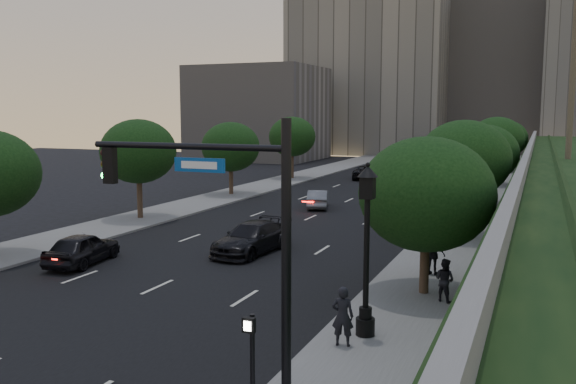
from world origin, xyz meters
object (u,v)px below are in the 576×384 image
at_px(sedan_near_left, 82,248).
at_px(pedestrian_c, 433,255).
at_px(sedan_far_right, 441,186).
at_px(pedestrian_b, 445,280).
at_px(sedan_near_right, 251,238).
at_px(street_lamp, 366,258).
at_px(traffic_signal_mast, 245,256).
at_px(sedan_far_left, 366,172).
at_px(sedan_mid_left, 318,199).
at_px(pedestrian_a, 343,316).

height_order(sedan_near_left, pedestrian_c, pedestrian_c).
distance_m(sedan_far_right, pedestrian_b, 32.18).
bearing_deg(sedan_near_right, street_lamp, -42.31).
xyz_separation_m(sedan_far_right, pedestrian_c, (3.88, -28.19, 0.33)).
bearing_deg(street_lamp, sedan_near_right, 132.36).
height_order(traffic_signal_mast, sedan_far_left, traffic_signal_mast).
xyz_separation_m(street_lamp, pedestrian_b, (1.79, 4.51, -1.68)).
distance_m(traffic_signal_mast, sedan_near_right, 16.32).
bearing_deg(sedan_near_left, sedan_mid_left, -110.93).
bearing_deg(sedan_near_right, sedan_mid_left, 102.42).
xyz_separation_m(sedan_near_left, sedan_far_left, (2.49, 41.23, -0.03)).
xyz_separation_m(sedan_mid_left, sedan_far_right, (7.34, 11.67, 0.02)).
bearing_deg(pedestrian_c, sedan_near_right, 1.66).
distance_m(sedan_near_left, pedestrian_c, 16.18).
bearing_deg(pedestrian_b, sedan_near_left, 26.26).
bearing_deg(sedan_far_right, sedan_near_left, -108.69).
distance_m(traffic_signal_mast, street_lamp, 5.49).
bearing_deg(pedestrian_a, traffic_signal_mast, 62.50).
xyz_separation_m(traffic_signal_mast, pedestrian_b, (3.43, 9.64, -2.71)).
relative_size(pedestrian_a, pedestrian_c, 1.03).
bearing_deg(sedan_far_left, sedan_near_right, 86.47).
relative_size(sedan_mid_left, pedestrian_a, 2.27).
relative_size(sedan_far_left, pedestrian_c, 2.95).
distance_m(pedestrian_a, pedestrian_b, 6.03).
bearing_deg(pedestrian_a, pedestrian_b, -121.64).
bearing_deg(sedan_mid_left, pedestrian_c, 106.72).
relative_size(pedestrian_b, pedestrian_c, 0.91).
distance_m(traffic_signal_mast, sedan_near_left, 16.52).
distance_m(street_lamp, sedan_far_right, 36.50).
height_order(traffic_signal_mast, sedan_near_left, traffic_signal_mast).
distance_m(sedan_mid_left, pedestrian_b, 23.56).
bearing_deg(sedan_far_right, pedestrian_a, -84.34).
bearing_deg(sedan_near_left, street_lamp, 155.56).
bearing_deg(sedan_near_left, traffic_signal_mast, 136.20).
height_order(street_lamp, sedan_near_left, street_lamp).
height_order(sedan_far_left, sedan_far_right, sedan_far_left).
distance_m(street_lamp, pedestrian_b, 5.13).
height_order(sedan_mid_left, pedestrian_c, pedestrian_c).
height_order(traffic_signal_mast, pedestrian_a, traffic_signal_mast).
xyz_separation_m(sedan_near_right, pedestrian_c, (9.32, -1.24, 0.26)).
distance_m(sedan_near_right, pedestrian_b, 11.41).
bearing_deg(sedan_near_right, pedestrian_b, -19.86).
relative_size(sedan_near_left, pedestrian_b, 2.77).
xyz_separation_m(traffic_signal_mast, street_lamp, (1.64, 5.14, -1.04)).
height_order(sedan_near_left, sedan_near_right, sedan_near_right).
xyz_separation_m(sedan_far_left, sedan_far_right, (9.34, -9.17, -0.02)).
relative_size(sedan_far_right, pedestrian_c, 2.34).
bearing_deg(traffic_signal_mast, street_lamp, 72.25).
bearing_deg(pedestrian_a, pedestrian_c, -107.67).
distance_m(sedan_far_left, sedan_far_right, 13.08).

